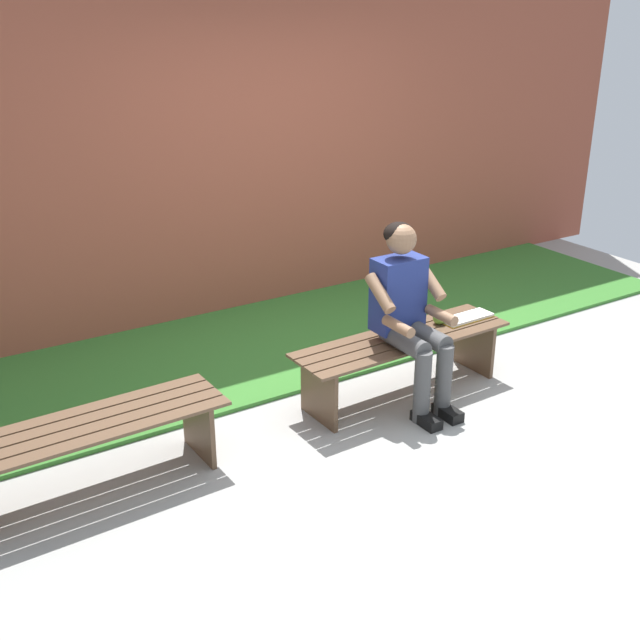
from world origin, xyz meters
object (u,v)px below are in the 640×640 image
object	(u,v)px
person_seated	(409,310)
book_open	(467,318)
bench_near	(402,351)
apple	(439,318)
bench_far	(86,441)

from	to	relation	value
person_seated	book_open	distance (m)	0.68
bench_near	apple	xyz separation A→B (m)	(-0.36, -0.05, 0.15)
bench_near	bench_far	size ratio (longest dim) A/B	1.03
bench_near	person_seated	world-z (taller)	person_seated
bench_far	apple	size ratio (longest dim) A/B	17.95
apple	bench_far	bearing A→B (deg)	1.14
apple	book_open	size ratio (longest dim) A/B	0.21
apple	bench_near	bearing A→B (deg)	8.00
bench_near	apple	bearing A→B (deg)	-172.00
person_seated	apple	size ratio (longest dim) A/B	13.98
bench_near	book_open	xyz separation A→B (m)	(-0.59, -0.01, 0.11)
person_seated	apple	distance (m)	0.47
bench_near	person_seated	distance (m)	0.36
person_seated	apple	bearing A→B (deg)	-159.62
apple	book_open	xyz separation A→B (m)	(-0.23, 0.04, -0.03)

